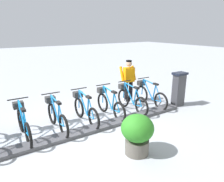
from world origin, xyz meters
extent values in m
plane|color=#9EA3AC|center=(0.00, 0.00, 0.00)|extent=(60.00, 60.00, 0.00)
cube|color=#47474C|center=(0.00, 0.00, 0.05)|extent=(0.44, 7.13, 0.10)
cube|color=#38383D|center=(0.05, -3.89, 0.60)|extent=(0.28, 0.44, 1.20)
cube|color=#194C8C|center=(0.20, -3.89, 0.95)|extent=(0.03, 0.30, 0.40)
cube|color=black|center=(0.05, -3.89, 1.24)|extent=(0.36, 0.52, 0.08)
torus|color=black|center=(0.03, -2.96, 0.33)|extent=(0.67, 0.08, 0.67)
torus|color=black|center=(1.07, -2.97, 0.33)|extent=(0.67, 0.08, 0.67)
cylinder|color=blue|center=(0.73, -2.97, 0.61)|extent=(0.60, 0.05, 0.70)
cylinder|color=blue|center=(0.39, -2.96, 0.58)|extent=(0.16, 0.05, 0.61)
cylinder|color=blue|center=(0.67, -2.97, 0.92)|extent=(0.69, 0.06, 0.11)
cylinder|color=blue|center=(0.24, -2.96, 0.31)|extent=(0.43, 0.04, 0.09)
cylinder|color=blue|center=(0.18, -2.96, 0.61)|extent=(0.33, 0.04, 0.56)
cylinder|color=blue|center=(1.04, -2.97, 0.64)|extent=(0.10, 0.04, 0.62)
cube|color=black|center=(0.33, -2.96, 0.91)|extent=(0.22, 0.10, 0.06)
cylinder|color=black|center=(1.01, -2.97, 1.00)|extent=(0.04, 0.54, 0.03)
cube|color=#2D2D2D|center=(1.12, -2.98, 0.78)|extent=(0.20, 0.28, 0.18)
torus|color=black|center=(0.03, -2.05, 0.33)|extent=(0.67, 0.08, 0.67)
torus|color=black|center=(1.07, -2.07, 0.33)|extent=(0.67, 0.08, 0.67)
cylinder|color=#1976C0|center=(0.73, -2.06, 0.61)|extent=(0.60, 0.05, 0.70)
cylinder|color=#1976C0|center=(0.39, -2.06, 0.58)|extent=(0.16, 0.05, 0.61)
cylinder|color=#1976C0|center=(0.67, -2.06, 0.92)|extent=(0.69, 0.06, 0.11)
cylinder|color=#1976C0|center=(0.24, -2.06, 0.31)|extent=(0.43, 0.04, 0.09)
cylinder|color=#1976C0|center=(0.18, -2.05, 0.61)|extent=(0.33, 0.04, 0.56)
cylinder|color=#1976C0|center=(1.04, -2.07, 0.64)|extent=(0.10, 0.04, 0.62)
cube|color=black|center=(0.33, -2.06, 0.91)|extent=(0.22, 0.10, 0.06)
cylinder|color=black|center=(1.01, -2.07, 1.00)|extent=(0.04, 0.54, 0.03)
cube|color=#2D2D2D|center=(1.12, -2.07, 0.78)|extent=(0.20, 0.28, 0.18)
torus|color=black|center=(0.03, -1.15, 0.33)|extent=(0.67, 0.08, 0.67)
torus|color=black|center=(1.07, -1.17, 0.33)|extent=(0.67, 0.08, 0.67)
cylinder|color=#1576BC|center=(0.73, -1.16, 0.61)|extent=(0.60, 0.05, 0.70)
cylinder|color=#1576BC|center=(0.39, -1.15, 0.58)|extent=(0.16, 0.05, 0.61)
cylinder|color=#1576BC|center=(0.67, -1.16, 0.92)|extent=(0.69, 0.06, 0.11)
cylinder|color=#1576BC|center=(0.24, -1.15, 0.31)|extent=(0.43, 0.04, 0.09)
cylinder|color=#1576BC|center=(0.18, -1.15, 0.61)|extent=(0.33, 0.04, 0.56)
cylinder|color=#1576BC|center=(1.04, -1.16, 0.64)|extent=(0.10, 0.04, 0.62)
cube|color=black|center=(0.33, -1.15, 0.91)|extent=(0.22, 0.10, 0.06)
cylinder|color=black|center=(1.01, -1.16, 1.00)|extent=(0.04, 0.54, 0.03)
cube|color=#2D2D2D|center=(1.12, -1.17, 0.78)|extent=(0.20, 0.28, 0.18)
torus|color=black|center=(0.03, -0.24, 0.33)|extent=(0.67, 0.08, 0.67)
torus|color=black|center=(1.07, -0.26, 0.33)|extent=(0.67, 0.08, 0.67)
cylinder|color=#1A73BD|center=(0.73, -0.26, 0.61)|extent=(0.60, 0.05, 0.70)
cylinder|color=#1A73BD|center=(0.39, -0.25, 0.58)|extent=(0.16, 0.05, 0.61)
cylinder|color=#1A73BD|center=(0.67, -0.25, 0.92)|extent=(0.69, 0.06, 0.11)
cylinder|color=#1A73BD|center=(0.24, -0.25, 0.31)|extent=(0.43, 0.04, 0.09)
cylinder|color=#1A73BD|center=(0.18, -0.25, 0.61)|extent=(0.33, 0.04, 0.56)
cylinder|color=#1A73BD|center=(1.04, -0.26, 0.64)|extent=(0.10, 0.04, 0.62)
cube|color=black|center=(0.33, -0.25, 0.91)|extent=(0.22, 0.10, 0.06)
cylinder|color=black|center=(1.01, -0.26, 1.00)|extent=(0.04, 0.54, 0.03)
cube|color=#2D2D2D|center=(1.12, -0.26, 0.78)|extent=(0.20, 0.28, 0.18)
torus|color=black|center=(0.03, 0.66, 0.33)|extent=(0.67, 0.08, 0.67)
torus|color=black|center=(1.07, 0.64, 0.33)|extent=(0.67, 0.08, 0.67)
cylinder|color=#1D77C2|center=(0.73, 0.65, 0.61)|extent=(0.60, 0.05, 0.70)
cylinder|color=#1D77C2|center=(0.39, 0.65, 0.58)|extent=(0.16, 0.05, 0.61)
cylinder|color=#1D77C2|center=(0.67, 0.65, 0.92)|extent=(0.69, 0.06, 0.11)
cylinder|color=#1D77C2|center=(0.24, 0.66, 0.31)|extent=(0.43, 0.04, 0.09)
cylinder|color=#1D77C2|center=(0.18, 0.66, 0.61)|extent=(0.33, 0.04, 0.56)
cylinder|color=#1D77C2|center=(1.04, 0.64, 0.64)|extent=(0.10, 0.04, 0.62)
cube|color=black|center=(0.33, 0.66, 0.91)|extent=(0.22, 0.10, 0.06)
cylinder|color=black|center=(1.01, 0.64, 1.00)|extent=(0.04, 0.54, 0.03)
cube|color=#2D2D2D|center=(1.12, 0.64, 0.78)|extent=(0.20, 0.28, 0.18)
torus|color=black|center=(0.03, 1.57, 0.33)|extent=(0.67, 0.08, 0.67)
torus|color=black|center=(1.07, 1.55, 0.33)|extent=(0.67, 0.08, 0.67)
cylinder|color=#1276C4|center=(0.73, 1.55, 0.61)|extent=(0.60, 0.05, 0.70)
cylinder|color=#1276C4|center=(0.39, 1.56, 0.58)|extent=(0.16, 0.05, 0.61)
cylinder|color=#1276C4|center=(0.67, 1.55, 0.92)|extent=(0.69, 0.06, 0.11)
cylinder|color=#1276C4|center=(0.24, 1.56, 0.31)|extent=(0.43, 0.04, 0.09)
cylinder|color=#1276C4|center=(0.18, 1.56, 0.61)|extent=(0.33, 0.04, 0.56)
cylinder|color=#1276C4|center=(1.04, 1.55, 0.64)|extent=(0.10, 0.04, 0.62)
cube|color=black|center=(0.33, 1.56, 0.91)|extent=(0.22, 0.10, 0.06)
cylinder|color=black|center=(1.01, 1.55, 1.00)|extent=(0.04, 0.54, 0.03)
cube|color=#2D2D2D|center=(1.12, 1.55, 0.78)|extent=(0.20, 0.28, 0.18)
cube|color=white|center=(1.54, -2.51, 0.05)|extent=(0.28, 0.16, 0.10)
cube|color=white|center=(1.38, -2.70, 0.05)|extent=(0.28, 0.16, 0.10)
cylinder|color=black|center=(1.48, -2.50, 0.43)|extent=(0.15, 0.15, 0.82)
cylinder|color=black|center=(1.44, -2.70, 0.43)|extent=(0.15, 0.15, 0.82)
cube|color=orange|center=(1.46, -2.60, 1.10)|extent=(0.34, 0.45, 0.56)
cylinder|color=orange|center=(1.61, -2.37, 1.13)|extent=(0.35, 0.17, 0.57)
cylinder|color=orange|center=(1.50, -2.88, 1.13)|extent=(0.35, 0.17, 0.57)
sphere|color=tan|center=(1.46, -2.60, 1.53)|extent=(0.22, 0.22, 0.22)
cylinder|color=black|center=(1.48, -2.61, 1.63)|extent=(0.22, 0.22, 0.06)
cylinder|color=#59544C|center=(-1.61, -0.50, 0.17)|extent=(0.56, 0.56, 0.35)
ellipsoid|color=#297A20|center=(-1.61, -0.50, 0.65)|extent=(0.76, 0.76, 0.64)
camera|label=1|loc=(-4.95, 2.40, 2.85)|focal=33.89mm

